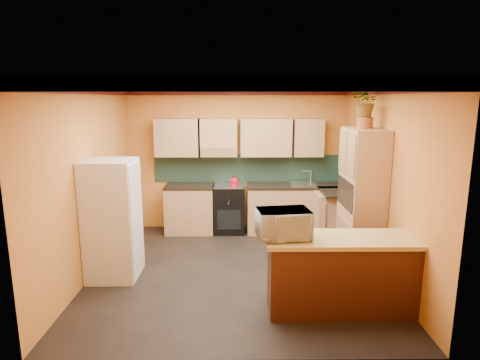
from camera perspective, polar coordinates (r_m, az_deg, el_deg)
name	(u,v)px	position (r m, az deg, el deg)	size (l,w,h in m)	color
room_shell	(238,129)	(5.90, -0.31, 7.30)	(4.24, 4.24, 2.72)	black
base_cabinets_back	(262,209)	(7.71, 3.11, -4.16)	(3.65, 0.60, 0.88)	tan
countertop_back	(262,186)	(7.60, 3.15, -0.82)	(3.65, 0.62, 0.04)	black
stove	(229,208)	(7.69, -1.55, -4.07)	(0.58, 0.58, 0.91)	black
kettle	(234,181)	(7.51, -0.82, -0.17)	(0.17, 0.17, 0.18)	#B10B19
sink	(303,184)	(7.68, 8.94, -0.55)	(0.48, 0.40, 0.03)	silver
base_cabinets_right	(337,217)	(7.40, 13.66, -5.16)	(0.60, 0.80, 0.88)	tan
countertop_right	(338,192)	(7.28, 13.83, -1.69)	(0.62, 0.80, 0.04)	black
fridge	(112,220)	(5.94, -17.73, -5.41)	(0.68, 0.66, 1.70)	white
pantry	(361,200)	(6.20, 16.86, -2.72)	(0.48, 0.90, 2.10)	tan
fern_pot	(365,123)	(6.08, 17.35, 7.78)	(0.22, 0.22, 0.16)	brown
fern	(366,101)	(6.07, 17.53, 10.66)	(0.41, 0.35, 0.45)	tan
breakfast_bar	(344,276)	(5.08, 14.60, -13.10)	(1.80, 0.55, 0.88)	#441F10
bar_top	(346,239)	(4.91, 14.88, -8.15)	(1.90, 0.65, 0.05)	tan
microwave	(283,224)	(4.70, 6.17, -6.20)	(0.60, 0.41, 0.33)	white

